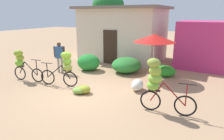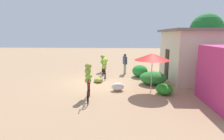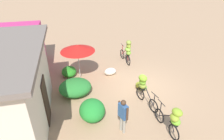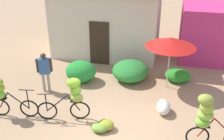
{
  "view_description": "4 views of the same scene",
  "coord_description": "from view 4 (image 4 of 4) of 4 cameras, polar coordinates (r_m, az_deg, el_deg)",
  "views": [
    {
      "loc": [
        4.33,
        -5.67,
        2.91
      ],
      "look_at": [
        0.7,
        0.9,
        0.82
      ],
      "focal_mm": 32.46,
      "sensor_mm": 36.0,
      "label": 1
    },
    {
      "loc": [
        11.09,
        1.52,
        3.0
      ],
      "look_at": [
        -0.28,
        0.92,
        0.77
      ],
      "focal_mm": 29.23,
      "sensor_mm": 36.0,
      "label": 2
    },
    {
      "loc": [
        -8.11,
        3.39,
        5.95
      ],
      "look_at": [
        -0.08,
        1.6,
        1.28
      ],
      "focal_mm": 31.14,
      "sensor_mm": 36.0,
      "label": 3
    },
    {
      "loc": [
        1.57,
        -6.12,
        5.14
      ],
      "look_at": [
        -0.22,
        1.64,
        1.24
      ],
      "focal_mm": 42.21,
      "sensor_mm": 36.0,
      "label": 4
    }
  ],
  "objects": [
    {
      "name": "bicycle_near_pile",
      "position": [
        8.23,
        -8.73,
        -5.5
      ],
      "size": [
        1.64,
        0.6,
        1.45
      ],
      "color": "black",
      "rests_on": "ground"
    },
    {
      "name": "bicycle_center_loaded",
      "position": [
        7.47,
        20.09,
        -9.67
      ],
      "size": [
        1.66,
        0.41,
        1.66
      ],
      "color": "black",
      "rests_on": "ground"
    },
    {
      "name": "hedge_bush_front_right",
      "position": [
        10.79,
        3.98,
        -0.14
      ],
      "size": [
        1.47,
        1.61,
        0.77
      ],
      "primitive_type": "ellipsoid",
      "color": "#2A7D31",
      "rests_on": "ground"
    },
    {
      "name": "produce_sack",
      "position": [
        8.94,
        11.05,
        -7.86
      ],
      "size": [
        0.51,
        0.74,
        0.44
      ],
      "primitive_type": "ellipsoid",
      "rotation": [
        0.0,
        0.0,
        1.68
      ],
      "color": "silver",
      "rests_on": "ground"
    },
    {
      "name": "hedge_bush_mid",
      "position": [
        10.99,
        14.04,
        -1.1
      ],
      "size": [
        1.03,
        0.85,
        0.52
      ],
      "primitive_type": "ellipsoid",
      "color": "#288A24",
      "rests_on": "ground"
    },
    {
      "name": "bicycle_leftmost",
      "position": [
        8.99,
        -22.52,
        -4.81
      ],
      "size": [
        1.58,
        0.48,
        1.38
      ],
      "color": "black",
      "rests_on": "ground"
    },
    {
      "name": "hedge_bush_front_left",
      "position": [
        10.67,
        -6.78,
        -0.3
      ],
      "size": [
        1.23,
        1.09,
        0.86
      ],
      "primitive_type": "ellipsoid",
      "color": "#258B31",
      "rests_on": "ground"
    },
    {
      "name": "ground_plane",
      "position": [
        8.15,
        -1.09,
        -13.04
      ],
      "size": [
        60.0,
        60.0,
        0.0
      ],
      "primitive_type": "plane",
      "color": "tan"
    },
    {
      "name": "market_umbrella",
      "position": [
        9.8,
        12.62,
        5.92
      ],
      "size": [
        1.86,
        1.86,
        2.04
      ],
      "color": "beige",
      "rests_on": "ground"
    },
    {
      "name": "building_low",
      "position": [
        13.33,
        -0.78,
        11.1
      ],
      "size": [
        5.46,
        3.94,
        3.34
      ],
      "color": "beige",
      "rests_on": "ground"
    },
    {
      "name": "person_vendor",
      "position": [
        9.96,
        -14.41,
        0.29
      ],
      "size": [
        0.54,
        0.34,
        1.55
      ],
      "color": "gray",
      "rests_on": "ground"
    },
    {
      "name": "shop_pink",
      "position": [
        13.48,
        21.45,
        7.55
      ],
      "size": [
        3.2,
        2.8,
        2.52
      ],
      "primitive_type": "cube",
      "color": "#CC3272",
      "rests_on": "ground"
    },
    {
      "name": "banana_pile_on_ground",
      "position": [
        8.11,
        -1.91,
        -12.0
      ],
      "size": [
        0.71,
        0.61,
        0.31
      ],
      "color": "olive",
      "rests_on": "ground"
    }
  ]
}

